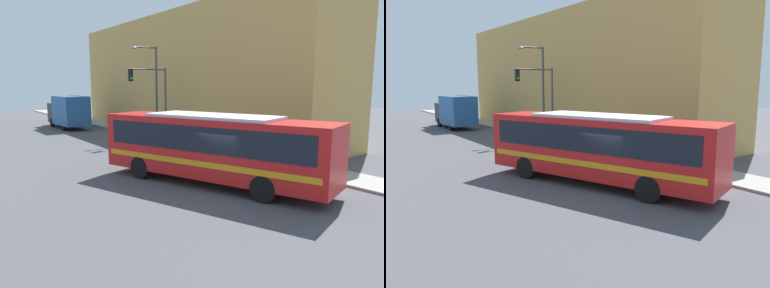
# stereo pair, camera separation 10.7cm
# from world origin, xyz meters

# --- Properties ---
(ground_plane) EXTENTS (120.00, 120.00, 0.00)m
(ground_plane) POSITION_xyz_m (0.00, 0.00, 0.00)
(ground_plane) COLOR #47474C
(sidewalk) EXTENTS (2.48, 70.00, 0.12)m
(sidewalk) POSITION_xyz_m (5.74, 20.00, 0.06)
(sidewalk) COLOR gray
(sidewalk) RESTS_ON ground_plane
(building_facade) EXTENTS (6.00, 33.26, 10.62)m
(building_facade) POSITION_xyz_m (9.98, 17.63, 5.31)
(building_facade) COLOR tan
(building_facade) RESTS_ON ground_plane
(city_bus) EXTENTS (5.89, 11.17, 3.16)m
(city_bus) POSITION_xyz_m (-0.00, 0.99, 1.84)
(city_bus) COLOR red
(city_bus) RESTS_ON ground_plane
(delivery_truck) EXTENTS (2.38, 6.90, 3.30)m
(delivery_truck) POSITION_xyz_m (1.58, 26.50, 1.78)
(delivery_truck) COLOR #265999
(delivery_truck) RESTS_ON ground_plane
(fire_hydrant) EXTENTS (0.21, 0.28, 0.73)m
(fire_hydrant) POSITION_xyz_m (5.10, 2.54, 0.49)
(fire_hydrant) COLOR gold
(fire_hydrant) RESTS_ON sidewalk
(traffic_light_pole) EXTENTS (3.28, 0.35, 5.62)m
(traffic_light_pole) POSITION_xyz_m (4.17, 13.54, 3.96)
(traffic_light_pole) COLOR #47474C
(traffic_light_pole) RESTS_ON sidewalk
(parking_meter) EXTENTS (0.14, 0.14, 1.22)m
(parking_meter) POSITION_xyz_m (5.10, 8.21, 0.95)
(parking_meter) COLOR #47474C
(parking_meter) RESTS_ON sidewalk
(street_lamp) EXTENTS (2.32, 0.28, 7.34)m
(street_lamp) POSITION_xyz_m (5.06, 15.10, 4.45)
(street_lamp) COLOR #47474C
(street_lamp) RESTS_ON sidewalk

